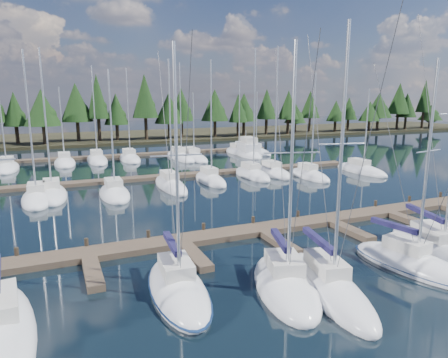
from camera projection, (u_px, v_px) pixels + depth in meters
name	position (u px, v px, depth m)	size (l,w,h in m)	color
ground	(203.00, 195.00, 40.18)	(260.00, 260.00, 0.00)	black
far_shore	(115.00, 137.00, 94.11)	(220.00, 30.00, 0.60)	black
main_dock	(264.00, 232.00, 28.76)	(44.00, 6.13, 0.90)	brown
back_docks	(156.00, 164.00, 57.76)	(50.00, 21.80, 0.40)	brown
front_sailboat_0	(1.00, 331.00, 16.52)	(3.52, 9.44, 13.55)	white
front_sailboat_1	(178.00, 289.00, 20.12)	(3.38, 8.06, 12.96)	white
front_sailboat_2	(285.00, 284.00, 20.56)	(5.01, 7.99, 13.08)	white
front_sailboat_3	(329.00, 286.00, 20.35)	(4.29, 9.05, 13.88)	white
front_sailboat_4	(410.00, 263.00, 23.15)	(3.93, 7.92, 12.55)	white
front_sailboat_5	(437.00, 250.00, 25.19)	(5.04, 9.57, 15.97)	white
back_sailboat_rows	(169.00, 168.00, 54.00)	(46.95, 32.26, 16.48)	white
motor_yacht_right	(248.00, 152.00, 67.37)	(4.63, 10.58, 5.13)	white
tree_line	(116.00, 107.00, 83.50)	(186.59, 11.29, 13.86)	black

